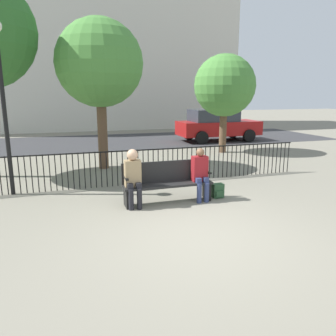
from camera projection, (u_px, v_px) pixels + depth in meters
The scene contains 12 objects.
ground_plane at pixel (199, 235), 5.68m from camera, with size 80.00×80.00×0.00m, color gray.
park_bench at pixel (167, 180), 7.33m from camera, with size 2.00×0.45×0.92m.
seated_person_0 at pixel (133, 175), 6.94m from camera, with size 0.34×0.39×1.26m.
seated_person_1 at pixel (200, 172), 7.40m from camera, with size 0.34×0.39×1.21m.
backpack at pixel (218, 191), 7.69m from camera, with size 0.26×0.22×0.33m.
fence_railing at pixel (148, 163), 8.84m from camera, with size 9.01×0.03×0.95m.
tree_0 at pixel (99, 64), 10.09m from camera, with size 2.70×2.70×4.67m.
tree_1 at pixel (225, 86), 13.16m from camera, with size 2.48×2.48×3.96m.
lamp_post at pixel (1, 84), 7.41m from camera, with size 0.28×0.28×3.98m.
street_surface at pixel (109, 141), 16.84m from camera, with size 24.00×6.00×0.01m.
parked_car_0 at pixel (217, 125), 16.90m from camera, with size 4.20×1.94×1.62m.
building_facade at pixel (90, 41), 22.95m from camera, with size 20.00×6.00×12.06m.
Camera 1 is at (-2.10, -4.87, 2.39)m, focal length 35.00 mm.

